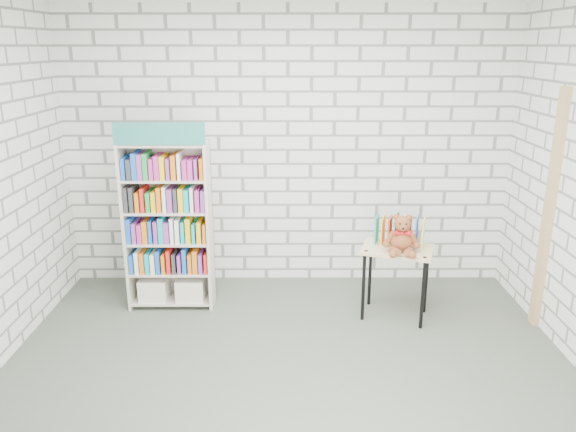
{
  "coord_description": "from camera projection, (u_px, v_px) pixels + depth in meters",
  "views": [
    {
      "loc": [
        -0.01,
        -3.63,
        2.42
      ],
      "look_at": [
        -0.0,
        0.95,
        1.02
      ],
      "focal_mm": 35.0,
      "sensor_mm": 36.0,
      "label": 1
    }
  ],
  "objects": [
    {
      "name": "display_table",
      "position": [
        397.0,
        258.0,
        5.07
      ],
      "size": [
        0.73,
        0.6,
        0.67
      ],
      "color": "#D1B67D",
      "rests_on": "ground"
    },
    {
      "name": "table_books",
      "position": [
        400.0,
        231.0,
        5.09
      ],
      "size": [
        0.47,
        0.32,
        0.26
      ],
      "color": "teal",
      "rests_on": "display_table"
    },
    {
      "name": "door_trim",
      "position": [
        549.0,
        212.0,
        4.78
      ],
      "size": [
        0.05,
        0.12,
        2.1
      ],
      "primitive_type": "cube",
      "color": "tan",
      "rests_on": "ground"
    },
    {
      "name": "bookshelf",
      "position": [
        169.0,
        224.0,
        5.23
      ],
      "size": [
        0.79,
        0.31,
        1.78
      ],
      "color": "beige",
      "rests_on": "ground"
    },
    {
      "name": "ground",
      "position": [
        289.0,
        384.0,
        4.17
      ],
      "size": [
        4.5,
        4.5,
        0.0
      ],
      "primitive_type": "plane",
      "color": "#474F43",
      "rests_on": "ground"
    },
    {
      "name": "room_shell",
      "position": [
        289.0,
        146.0,
        3.65
      ],
      "size": [
        4.52,
        4.02,
        2.81
      ],
      "color": "silver",
      "rests_on": "ground"
    },
    {
      "name": "teddy_bear",
      "position": [
        402.0,
        238.0,
        4.9
      ],
      "size": [
        0.32,
        0.3,
        0.34
      ],
      "color": "brown",
      "rests_on": "display_table"
    }
  ]
}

